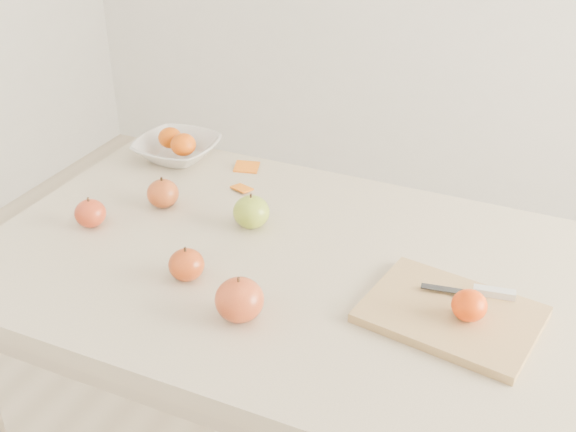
% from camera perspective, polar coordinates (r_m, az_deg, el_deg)
% --- Properties ---
extents(table, '(1.20, 0.80, 0.75)m').
position_cam_1_polar(table, '(1.51, -0.79, -6.41)').
color(table, beige).
rests_on(table, ground).
extents(cutting_board, '(0.33, 0.26, 0.02)m').
position_cam_1_polar(cutting_board, '(1.32, 12.75, -7.59)').
color(cutting_board, tan).
rests_on(cutting_board, table).
extents(board_tangerine, '(0.06, 0.06, 0.05)m').
position_cam_1_polar(board_tangerine, '(1.29, 14.13, -6.87)').
color(board_tangerine, '#DE3C07').
rests_on(board_tangerine, cutting_board).
extents(fruit_bowl, '(0.20, 0.20, 0.05)m').
position_cam_1_polar(fruit_bowl, '(1.87, -8.76, 5.23)').
color(fruit_bowl, silver).
rests_on(fruit_bowl, table).
extents(bowl_tangerine_near, '(0.06, 0.06, 0.05)m').
position_cam_1_polar(bowl_tangerine_near, '(1.88, -9.31, 6.13)').
color(bowl_tangerine_near, '#C95307').
rests_on(bowl_tangerine_near, fruit_bowl).
extents(bowl_tangerine_far, '(0.06, 0.06, 0.06)m').
position_cam_1_polar(bowl_tangerine_far, '(1.83, -8.27, 5.61)').
color(bowl_tangerine_far, orange).
rests_on(bowl_tangerine_far, fruit_bowl).
extents(orange_peel_a, '(0.07, 0.06, 0.01)m').
position_cam_1_polar(orange_peel_a, '(1.80, -3.29, 3.77)').
color(orange_peel_a, orange).
rests_on(orange_peel_a, table).
extents(orange_peel_b, '(0.05, 0.05, 0.01)m').
position_cam_1_polar(orange_peel_b, '(1.71, -3.66, 2.14)').
color(orange_peel_b, orange).
rests_on(orange_peel_b, table).
extents(paring_knife, '(0.17, 0.06, 0.01)m').
position_cam_1_polar(paring_knife, '(1.37, 15.41, -5.81)').
color(paring_knife, silver).
rests_on(paring_knife, cutting_board).
extents(apple_green, '(0.08, 0.08, 0.07)m').
position_cam_1_polar(apple_green, '(1.54, -2.92, 0.33)').
color(apple_green, olive).
rests_on(apple_green, table).
extents(apple_red_d, '(0.07, 0.07, 0.06)m').
position_cam_1_polar(apple_red_d, '(1.60, -15.35, 0.21)').
color(apple_red_d, maroon).
rests_on(apple_red_d, table).
extents(apple_red_c, '(0.09, 0.09, 0.08)m').
position_cam_1_polar(apple_red_c, '(1.28, -3.86, -6.62)').
color(apple_red_c, maroon).
rests_on(apple_red_c, table).
extents(apple_red_e, '(0.07, 0.07, 0.06)m').
position_cam_1_polar(apple_red_e, '(1.39, -8.03, -3.83)').
color(apple_red_e, maroon).
rests_on(apple_red_e, table).
extents(apple_red_a, '(0.07, 0.07, 0.06)m').
position_cam_1_polar(apple_red_a, '(1.64, -9.86, 1.77)').
color(apple_red_a, maroon).
rests_on(apple_red_a, table).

